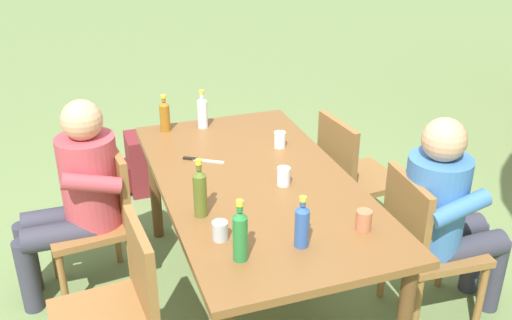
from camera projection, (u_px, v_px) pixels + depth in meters
The scene contains 19 objects.
ground_plane at pixel (256, 298), 3.41m from camera, with size 24.00×24.00×0.00m, color #6B844C.
dining_table at pixel (256, 194), 3.11m from camera, with size 1.86×0.99×0.78m.
chair_near_left at pixel (100, 213), 3.33m from camera, with size 0.48×0.48×0.87m.
chair_far_right at pixel (423, 241), 3.08m from camera, with size 0.47×0.47×0.87m.
chair_far_left at pixel (351, 173), 3.78m from camera, with size 0.48×0.48×0.87m.
chair_near_right at pixel (119, 305), 2.62m from camera, with size 0.47×0.47×0.87m.
person_in_white_shirt at pixel (77, 191), 3.22m from camera, with size 0.47×0.61×1.18m.
person_in_plaid_shirt at pixel (446, 210), 3.04m from camera, with size 0.47×0.61×1.18m.
bottle_amber at pixel (165, 115), 3.64m from camera, with size 0.06×0.06×0.24m.
bottle_olive at pixel (200, 192), 2.71m from camera, with size 0.06×0.06×0.29m.
bottle_clear at pixel (202, 112), 3.68m from camera, with size 0.06×0.06×0.25m.
bottle_green at pixel (240, 234), 2.39m from camera, with size 0.06×0.06×0.28m.
bottle_blue at pixel (302, 225), 2.49m from camera, with size 0.06×0.06×0.24m.
cup_white at pixel (280, 140), 3.43m from camera, with size 0.07×0.07×0.09m, color white.
cup_terracotta at pixel (364, 220), 2.63m from camera, with size 0.07×0.07×0.09m, color #BC6B47.
cup_steel at pixel (220, 231), 2.56m from camera, with size 0.07×0.07×0.09m, color #B2B7BC.
cup_glass at pixel (284, 176), 3.01m from camera, with size 0.07×0.07×0.10m, color silver.
table_knife at pixel (200, 160), 3.29m from camera, with size 0.15×0.21×0.01m.
backpack_by_near_side at pixel (138, 165), 4.50m from camera, with size 0.30×0.23×0.46m.
Camera 1 is at (2.57, -0.89, 2.22)m, focal length 41.00 mm.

